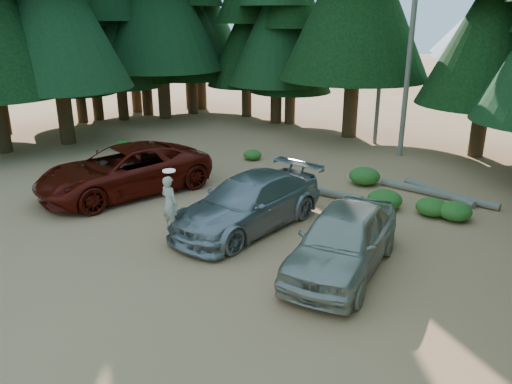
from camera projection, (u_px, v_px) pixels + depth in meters
ground at (152, 263)px, 13.36m from camera, size 160.00×160.00×0.00m
forest_belt_north at (388, 151)px, 24.47m from camera, size 36.00×7.00×22.00m
forest_belt_west at (11, 146)px, 25.36m from camera, size 6.00×22.00×22.00m
snag_front at (413, 22)px, 21.63m from camera, size 0.24×0.24×12.00m
snag_back at (383, 43)px, 24.24m from camera, size 0.20×0.20×10.00m
red_pickup at (124, 170)px, 18.37m from camera, size 4.19×6.84×1.77m
silver_minivan_center at (248, 203)px, 15.41m from camera, size 2.49×5.66×1.62m
silver_minivan_right at (343, 240)px, 12.77m from camera, size 2.93×5.26×1.69m
frisbee_player at (170, 203)px, 14.09m from camera, size 0.59×0.43×1.77m
log_left at (313, 190)px, 18.56m from camera, size 3.88×0.62×0.28m
log_mid at (438, 192)px, 18.38m from camera, size 3.00×1.43×0.26m
log_right at (437, 194)px, 18.19m from camera, size 4.35×0.40×0.28m
shrub_far_left at (165, 161)px, 21.78m from camera, size 0.93×0.93×0.51m
shrub_left at (252, 155)px, 22.91m from camera, size 0.84×0.84×0.46m
shrub_center_left at (365, 176)px, 19.54m from camera, size 1.21×1.21×0.67m
shrub_center_right at (385, 199)px, 17.07m from camera, size 1.18×1.18×0.65m
shrub_right at (455, 211)px, 16.14m from camera, size 1.08×1.08×0.59m
shrub_far_right at (432, 207)px, 16.51m from camera, size 1.05×1.05×0.58m
shrub_edge_west at (124, 145)px, 24.55m from camera, size 0.91×0.91×0.50m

